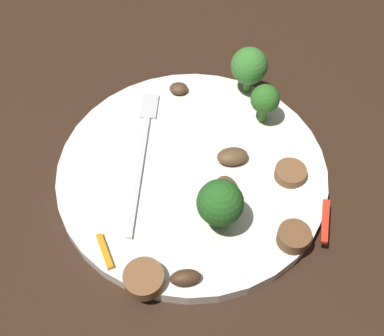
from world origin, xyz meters
name	(u,v)px	position (x,y,z in m)	size (l,w,h in m)	color
ground_plane	(192,177)	(0.00, 0.00, 0.00)	(1.40, 1.40, 0.00)	black
plate	(192,172)	(0.00, 0.00, 0.01)	(0.27, 0.27, 0.02)	white
fork	(143,148)	(0.04, 0.04, 0.02)	(0.17, 0.09, 0.00)	silver
broccoli_floret_0	(265,100)	(0.03, -0.09, 0.05)	(0.03, 0.03, 0.05)	#347525
broccoli_floret_1	(249,66)	(0.08, -0.10, 0.05)	(0.04, 0.04, 0.06)	#408630
broccoli_floret_2	(218,204)	(-0.07, 0.00, 0.05)	(0.04, 0.04, 0.06)	#296420
sausage_slice_0	(144,279)	(-0.10, 0.08, 0.02)	(0.04, 0.04, 0.01)	brown
sausage_slice_1	(290,173)	(-0.04, -0.09, 0.02)	(0.03, 0.03, 0.01)	brown
sausage_slice_2	(294,237)	(-0.11, -0.06, 0.02)	(0.03, 0.03, 0.01)	brown
mushroom_0	(227,187)	(-0.04, -0.02, 0.02)	(0.03, 0.02, 0.01)	brown
mushroom_1	(185,278)	(-0.11, 0.05, 0.02)	(0.03, 0.01, 0.01)	#422B19
mushroom_2	(179,88)	(0.10, -0.02, 0.02)	(0.02, 0.02, 0.01)	#4C331E
mushroom_3	(232,156)	(-0.01, -0.04, 0.02)	(0.03, 0.02, 0.01)	brown
pepper_strip_1	(325,221)	(-0.10, -0.09, 0.02)	(0.05, 0.01, 0.00)	red
pepper_strip_2	(105,251)	(-0.06, 0.11, 0.02)	(0.04, 0.01, 0.00)	orange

